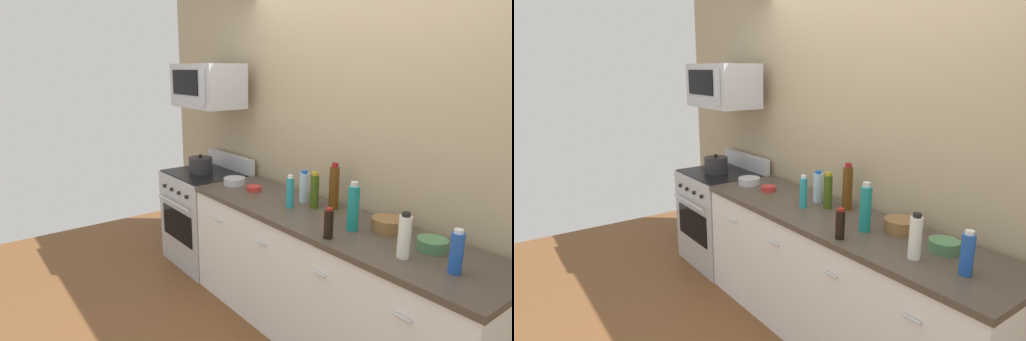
# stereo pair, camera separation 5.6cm
# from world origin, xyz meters

# --- Properties ---
(ground_plane) EXTENTS (6.65, 6.65, 0.00)m
(ground_plane) POSITION_xyz_m (0.00, 0.00, 0.00)
(ground_plane) COLOR brown
(back_wall) EXTENTS (5.55, 0.10, 2.70)m
(back_wall) POSITION_xyz_m (0.00, 0.41, 1.35)
(back_wall) COLOR tan
(back_wall) RESTS_ON ground_plane
(counter_unit) EXTENTS (2.46, 0.66, 0.92)m
(counter_unit) POSITION_xyz_m (0.00, -0.00, 0.46)
(counter_unit) COLOR white
(counter_unit) RESTS_ON ground_plane
(range_oven) EXTENTS (0.76, 0.69, 1.07)m
(range_oven) POSITION_xyz_m (-1.60, 0.00, 0.47)
(range_oven) COLOR #B7BABF
(range_oven) RESTS_ON ground_plane
(microwave) EXTENTS (0.74, 0.44, 0.40)m
(microwave) POSITION_xyz_m (-1.60, 0.05, 1.75)
(microwave) COLOR #B7BABF
(bottle_water_clear) EXTENTS (0.07, 0.07, 0.24)m
(bottle_water_clear) POSITION_xyz_m (-0.35, 0.14, 1.03)
(bottle_water_clear) COLOR silver
(bottle_water_clear) RESTS_ON countertop_slab
(bottle_olive_oil) EXTENTS (0.06, 0.06, 0.27)m
(bottle_olive_oil) POSITION_xyz_m (-0.20, 0.09, 1.05)
(bottle_olive_oil) COLOR #385114
(bottle_olive_oil) RESTS_ON countertop_slab
(bottle_dish_soap) EXTENTS (0.06, 0.06, 0.24)m
(bottle_dish_soap) POSITION_xyz_m (-0.31, -0.04, 1.03)
(bottle_dish_soap) COLOR teal
(bottle_dish_soap) RESTS_ON countertop_slab
(bottle_sparkling_teal) EXTENTS (0.07, 0.07, 0.31)m
(bottle_sparkling_teal) POSITION_xyz_m (0.26, -0.02, 1.07)
(bottle_sparkling_teal) COLOR #197F7A
(bottle_sparkling_teal) RESTS_ON countertop_slab
(bottle_wine_amber) EXTENTS (0.07, 0.07, 0.34)m
(bottle_wine_amber) POSITION_xyz_m (-0.10, 0.19, 1.08)
(bottle_wine_amber) COLOR #59330F
(bottle_wine_amber) RESTS_ON countertop_slab
(bottle_soy_sauce_dark) EXTENTS (0.06, 0.06, 0.19)m
(bottle_soy_sauce_dark) POSITION_xyz_m (0.26, -0.23, 1.01)
(bottle_soy_sauce_dark) COLOR black
(bottle_soy_sauce_dark) RESTS_ON countertop_slab
(bottle_soda_blue) EXTENTS (0.07, 0.07, 0.23)m
(bottle_soda_blue) POSITION_xyz_m (0.94, -0.06, 1.03)
(bottle_soda_blue) COLOR #1E4CA5
(bottle_soda_blue) RESTS_ON countertop_slab
(bottle_vinegar_white) EXTENTS (0.07, 0.07, 0.26)m
(bottle_vinegar_white) POSITION_xyz_m (0.68, -0.11, 1.04)
(bottle_vinegar_white) COLOR silver
(bottle_vinegar_white) RESTS_ON countertop_slab
(bowl_red_small) EXTENTS (0.12, 0.12, 0.04)m
(bowl_red_small) POSITION_xyz_m (-0.81, 0.01, 0.94)
(bowl_red_small) COLOR #B72D28
(bowl_red_small) RESTS_ON countertop_slab
(bowl_steel_prep) EXTENTS (0.19, 0.19, 0.06)m
(bowl_steel_prep) POSITION_xyz_m (-1.08, -0.01, 0.95)
(bowl_steel_prep) COLOR #B2B5BA
(bowl_steel_prep) RESTS_ON countertop_slab
(bowl_green_glaze) EXTENTS (0.17, 0.17, 0.07)m
(bowl_green_glaze) POSITION_xyz_m (0.73, 0.10, 0.95)
(bowl_green_glaze) COLOR #477A4C
(bowl_green_glaze) RESTS_ON countertop_slab
(bowl_wooden_salad) EXTENTS (0.20, 0.20, 0.08)m
(bowl_wooden_salad) POSITION_xyz_m (0.40, 0.15, 0.96)
(bowl_wooden_salad) COLOR brown
(bowl_wooden_salad) RESTS_ON countertop_slab
(stockpot) EXTENTS (0.23, 0.23, 0.19)m
(stockpot) POSITION_xyz_m (-1.60, -0.05, 1.00)
(stockpot) COLOR #262628
(stockpot) RESTS_ON range_oven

